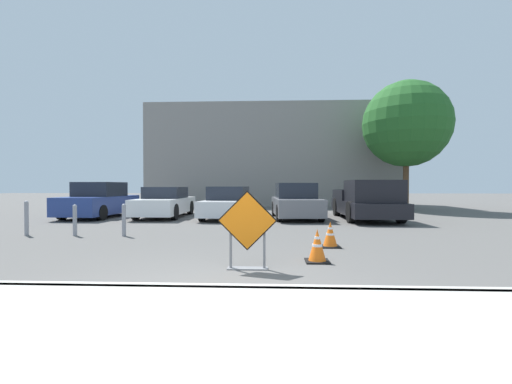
{
  "coord_description": "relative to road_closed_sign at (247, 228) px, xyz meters",
  "views": [
    {
      "loc": [
        0.92,
        -4.33,
        1.42
      ],
      "look_at": [
        0.11,
        13.44,
        1.08
      ],
      "focal_mm": 24.0,
      "sensor_mm": 36.0,
      "label": 1
    }
  ],
  "objects": [
    {
      "name": "road_closed_sign",
      "position": [
        0.0,
        0.0,
        0.0
      ],
      "size": [
        1.01,
        0.2,
        1.34
      ],
      "color": "black",
      "rests_on": "ground_plane"
    },
    {
      "name": "parked_car_third",
      "position": [
        -1.47,
        9.04,
        -0.07
      ],
      "size": [
        2.04,
        4.34,
        1.38
      ],
      "rotation": [
        0.0,
        0.0,
        3.07
      ],
      "color": "silver",
      "rests_on": "ground_plane"
    },
    {
      "name": "bollard_nearest",
      "position": [
        -3.74,
        3.66,
        -0.23
      ],
      "size": [
        0.12,
        0.12,
        0.91
      ],
      "color": "gray",
      "rests_on": "ground_plane"
    },
    {
      "name": "parked_car_nearest",
      "position": [
        -7.31,
        9.24,
        0.0
      ],
      "size": [
        2.08,
        4.24,
        1.57
      ],
      "rotation": [
        0.0,
        0.0,
        3.09
      ],
      "color": "navy",
      "rests_on": "ground_plane"
    },
    {
      "name": "pickup_truck",
      "position": [
        4.37,
        8.57,
        0.03
      ],
      "size": [
        2.17,
        5.29,
        1.63
      ],
      "rotation": [
        0.0,
        0.0,
        3.12
      ],
      "color": "black",
      "rests_on": "ground_plane"
    },
    {
      "name": "building_facade_backdrop",
      "position": [
        0.38,
        19.54,
        2.81
      ],
      "size": [
        17.29,
        5.0,
        7.05
      ],
      "color": "gray",
      "rests_on": "ground_plane"
    },
    {
      "name": "traffic_cone_second",
      "position": [
        1.76,
        2.2,
        -0.43
      ],
      "size": [
        0.44,
        0.44,
        0.59
      ],
      "color": "black",
      "rests_on": "ground_plane"
    },
    {
      "name": "sidewalk_strip",
      "position": [
        -0.51,
        -2.84,
        -0.64
      ],
      "size": [
        29.14,
        2.87,
        0.14
      ],
      "color": "#ADAAA3",
      "rests_on": "ground_plane"
    },
    {
      "name": "bollard_third",
      "position": [
        -6.56,
        3.66,
        -0.19
      ],
      "size": [
        0.12,
        0.12,
        0.99
      ],
      "color": "gray",
      "rests_on": "ground_plane"
    },
    {
      "name": "parked_car_fourth",
      "position": [
        1.45,
        9.03,
        -0.01
      ],
      "size": [
        2.07,
        4.18,
        1.53
      ],
      "rotation": [
        0.0,
        0.0,
        3.21
      ],
      "color": "slate",
      "rests_on": "ground_plane"
    },
    {
      "name": "bollard_second",
      "position": [
        -5.15,
        3.66,
        -0.24
      ],
      "size": [
        0.12,
        0.12,
        0.89
      ],
      "color": "gray",
      "rests_on": "ground_plane"
    },
    {
      "name": "curb_lip",
      "position": [
        -0.51,
        -1.41,
        -0.64
      ],
      "size": [
        29.14,
        0.2,
        0.14
      ],
      "color": "#ADAAA3",
      "rests_on": "ground_plane"
    },
    {
      "name": "parked_car_second",
      "position": [
        -4.39,
        9.51,
        -0.07
      ],
      "size": [
        1.84,
        4.5,
        1.36
      ],
      "rotation": [
        0.0,
        0.0,
        3.15
      ],
      "color": "white",
      "rests_on": "ground_plane"
    },
    {
      "name": "street_tree_behind_lot",
      "position": [
        8.08,
        14.14,
        4.2
      ],
      "size": [
        4.86,
        4.86,
        7.35
      ],
      "color": "#513823",
      "rests_on": "ground_plane"
    },
    {
      "name": "ground_plane",
      "position": [
        -0.51,
        8.59,
        -0.71
      ],
      "size": [
        96.0,
        96.0,
        0.0
      ],
      "primitive_type": "plane",
      "color": "#565451"
    },
    {
      "name": "traffic_cone_nearest",
      "position": [
        1.26,
        0.64,
        -0.41
      ],
      "size": [
        0.44,
        0.44,
        0.62
      ],
      "color": "black",
      "rests_on": "ground_plane"
    }
  ]
}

